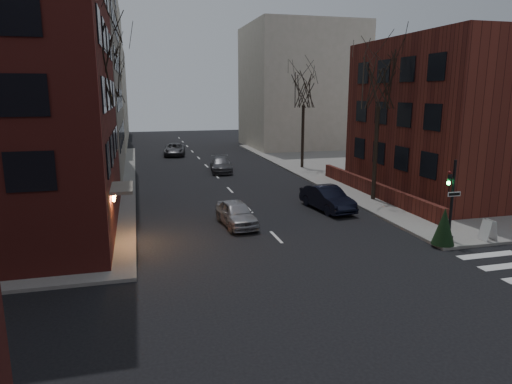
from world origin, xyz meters
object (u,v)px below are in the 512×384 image
sandwich_board (488,230)px  car_lane_gray (221,165)px  traffic_signal (450,206)px  tree_right_a (380,81)px  tree_left_a (86,67)px  parked_sedan (327,198)px  tree_left_c (112,85)px  evergreen_shrub (444,226)px  tree_left_b (103,69)px  streetlamp_near (113,140)px  car_lane_silver (236,213)px  streetlamp_far (121,121)px  car_lane_far (174,149)px  tree_right_b (304,89)px

sandwich_board → car_lane_gray: bearing=110.2°
traffic_signal → tree_right_a: tree_right_a is taller
traffic_signal → tree_left_a: bearing=163.4°
parked_sedan → tree_right_a: bearing=12.3°
tree_left_c → evergreen_shrub: (16.10, -31.50, -6.99)m
tree_left_b → tree_left_c: size_ratio=1.11×
traffic_signal → tree_left_a: (-16.74, 5.01, 6.56)m
streetlamp_near → parked_sedan: streetlamp_near is taller
car_lane_silver → evergreen_shrub: 10.76m
tree_left_c → tree_right_a: bearing=-51.3°
tree_left_c → sandwich_board: bearing=-59.3°
tree_left_a → car_lane_silver: size_ratio=2.51×
streetlamp_far → tree_left_b: bearing=-92.1°
tree_left_a → car_lane_silver: (7.26, 0.62, -7.78)m
streetlamp_far → sandwich_board: (18.08, -33.50, -3.57)m
tree_left_a → evergreen_shrub: 18.56m
tree_right_a → sandwich_board: (1.08, -9.50, -7.36)m
streetlamp_far → evergreen_shrub: (15.50, -33.50, -3.20)m
tree_left_a → parked_sedan: (13.56, 2.52, -7.71)m
streetlamp_near → sandwich_board: 22.84m
tree_left_b → parked_sedan: tree_left_b is taller
tree_left_c → tree_right_a: size_ratio=1.00×
tree_left_a → parked_sedan: size_ratio=2.23×
tree_left_b → car_lane_far: size_ratio=2.12×
tree_left_b → tree_right_b: size_ratio=1.18×
parked_sedan → car_lane_silver: bearing=-171.0°
streetlamp_far → evergreen_shrub: streetlamp_far is taller
tree_right_a → car_lane_gray: bearing=119.5°
traffic_signal → streetlamp_near: (-16.14, 13.01, 2.33)m
streetlamp_far → evergreen_shrub: 37.05m
sandwich_board → streetlamp_near: bearing=142.5°
tree_right_b → car_lane_far: 18.41m
streetlamp_far → car_lane_gray: (9.00, -9.88, -3.55)m
car_lane_far → evergreen_shrub: bearing=-68.2°
parked_sedan → car_lane_far: size_ratio=0.90×
car_lane_gray → streetlamp_near: bearing=-125.1°
sandwich_board → tree_right_a: bearing=95.7°
traffic_signal → tree_left_c: 35.76m
tree_right_b → car_lane_gray: size_ratio=1.95×
tree_left_c → evergreen_shrub: size_ratio=5.45×
traffic_signal → sandwich_board: 2.36m
tree_left_c → streetlamp_near: size_ratio=1.55×
traffic_signal → car_lane_gray: bearing=107.2°
parked_sedan → car_lane_silver: 6.57m
tree_left_a → streetlamp_near: 9.07m
traffic_signal → streetlamp_far: size_ratio=0.64×
streetlamp_near → car_lane_silver: streetlamp_near is taller
traffic_signal → tree_left_a: size_ratio=0.39×
traffic_signal → tree_left_c: bearing=118.4°
tree_left_a → evergreen_shrub: bearing=-18.9°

